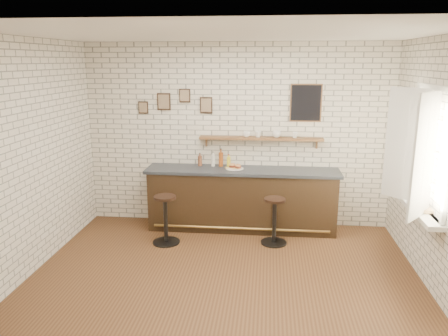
{
  "coord_description": "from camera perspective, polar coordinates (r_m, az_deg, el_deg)",
  "views": [
    {
      "loc": [
        0.53,
        -5.08,
        2.71
      ],
      "look_at": [
        -0.1,
        0.9,
        1.22
      ],
      "focal_mm": 35.0,
      "sensor_mm": 36.0,
      "label": 1
    }
  ],
  "objects": [
    {
      "name": "ground",
      "position": [
        5.79,
        0.02,
        -14.03
      ],
      "size": [
        5.0,
        5.0,
        0.0
      ],
      "primitive_type": "plane",
      "color": "brown",
      "rests_on": "ground"
    },
    {
      "name": "bar_counter",
      "position": [
        7.14,
        2.35,
        -4.07
      ],
      "size": [
        3.1,
        0.65,
        1.01
      ],
      "color": "#2F2111",
      "rests_on": "ground"
    },
    {
      "name": "sandwich_plate",
      "position": [
        7.02,
        1.39,
        -0.06
      ],
      "size": [
        0.28,
        0.28,
        0.01
      ],
      "primitive_type": "cylinder",
      "color": "white",
      "rests_on": "bar_counter"
    },
    {
      "name": "ciabatta_sandwich",
      "position": [
        7.01,
        1.47,
        0.27
      ],
      "size": [
        0.24,
        0.18,
        0.07
      ],
      "color": "tan",
      "rests_on": "sandwich_plate"
    },
    {
      "name": "potato_chips",
      "position": [
        7.02,
        1.28,
        0.0
      ],
      "size": [
        0.25,
        0.17,
        0.0
      ],
      "color": "gold",
      "rests_on": "sandwich_plate"
    },
    {
      "name": "bitters_bottle_brown",
      "position": [
        7.22,
        -3.16,
        0.98
      ],
      "size": [
        0.07,
        0.07,
        0.22
      ],
      "color": "brown",
      "rests_on": "bar_counter"
    },
    {
      "name": "bitters_bottle_white",
      "position": [
        7.18,
        -1.43,
        1.02
      ],
      "size": [
        0.06,
        0.06,
        0.24
      ],
      "color": "beige",
      "rests_on": "bar_counter"
    },
    {
      "name": "bitters_bottle_amber",
      "position": [
        7.16,
        -0.41,
        1.17
      ],
      "size": [
        0.07,
        0.07,
        0.3
      ],
      "color": "#9B4819",
      "rests_on": "bar_counter"
    },
    {
      "name": "condiment_bottle_yellow",
      "position": [
        7.16,
        0.61,
        0.86
      ],
      "size": [
        0.06,
        0.06,
        0.2
      ],
      "color": "yellow",
      "rests_on": "bar_counter"
    },
    {
      "name": "bar_stool_left",
      "position": [
        6.67,
        -7.64,
        -6.48
      ],
      "size": [
        0.44,
        0.44,
        0.75
      ],
      "color": "black",
      "rests_on": "ground"
    },
    {
      "name": "bar_stool_right",
      "position": [
        6.65,
        6.59,
        -6.68
      ],
      "size": [
        0.4,
        0.4,
        0.71
      ],
      "color": "black",
      "rests_on": "ground"
    },
    {
      "name": "wall_shelf",
      "position": [
        7.09,
        4.84,
        3.86
      ],
      "size": [
        2.0,
        0.18,
        0.18
      ],
      "color": "brown",
      "rests_on": "ground"
    },
    {
      "name": "shelf_cup_a",
      "position": [
        7.09,
        2.97,
        4.44
      ],
      "size": [
        0.12,
        0.12,
        0.09
      ],
      "primitive_type": "imported",
      "rotation": [
        0.0,
        0.0,
        -0.03
      ],
      "color": "white",
      "rests_on": "wall_shelf"
    },
    {
      "name": "shelf_cup_b",
      "position": [
        7.08,
        4.46,
        4.42
      ],
      "size": [
        0.15,
        0.15,
        0.1
      ],
      "primitive_type": "imported",
      "rotation": [
        0.0,
        0.0,
        0.76
      ],
      "color": "white",
      "rests_on": "wall_shelf"
    },
    {
      "name": "shelf_cup_c",
      "position": [
        7.08,
        6.89,
        4.4
      ],
      "size": [
        0.18,
        0.18,
        0.11
      ],
      "primitive_type": "imported",
      "rotation": [
        0.0,
        0.0,
        1.13
      ],
      "color": "white",
      "rests_on": "wall_shelf"
    },
    {
      "name": "shelf_cup_d",
      "position": [
        7.09,
        9.25,
        4.27
      ],
      "size": [
        0.11,
        0.11,
        0.09
      ],
      "primitive_type": "imported",
      "rotation": [
        0.0,
        0.0,
        -0.18
      ],
      "color": "white",
      "rests_on": "wall_shelf"
    },
    {
      "name": "back_wall_decor",
      "position": [
        7.1,
        3.53,
        8.51
      ],
      "size": [
        2.96,
        0.02,
        0.56
      ],
      "color": "black",
      "rests_on": "ground"
    },
    {
      "name": "window_sill",
      "position": [
        5.98,
        23.96,
        -4.95
      ],
      "size": [
        0.2,
        1.35,
        0.06
      ],
      "color": "white",
      "rests_on": "ground"
    },
    {
      "name": "casement_window",
      "position": [
        5.78,
        24.29,
        2.11
      ],
      "size": [
        0.4,
        1.3,
        1.56
      ],
      "color": "white",
      "rests_on": "ground"
    },
    {
      "name": "book_lower",
      "position": [
        5.83,
        24.26,
        -5.05
      ],
      "size": [
        0.19,
        0.24,
        0.02
      ],
      "primitive_type": "imported",
      "rotation": [
        0.0,
        0.0,
        0.06
      ],
      "color": "tan",
      "rests_on": "window_sill"
    },
    {
      "name": "book_upper",
      "position": [
        5.83,
        24.26,
        -4.85
      ],
      "size": [
        0.15,
        0.2,
        0.01
      ],
      "primitive_type": "imported",
      "rotation": [
        0.0,
        0.0,
        -0.05
      ],
      "color": "tan",
      "rests_on": "book_lower"
    }
  ]
}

